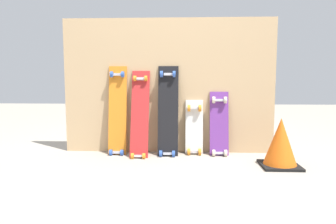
# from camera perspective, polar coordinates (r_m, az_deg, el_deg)

# --- Properties ---
(ground_plane) EXTENTS (12.00, 12.00, 0.00)m
(ground_plane) POSITION_cam_1_polar(r_m,az_deg,el_deg) (3.37, 0.06, -7.46)
(ground_plane) COLOR #A89E8E
(plywood_wall_panel) EXTENTS (2.22, 0.04, 1.41)m
(plywood_wall_panel) POSITION_cam_1_polar(r_m,az_deg,el_deg) (3.34, 0.11, 4.69)
(plywood_wall_panel) COLOR tan
(plywood_wall_panel) RESTS_ON ground
(skateboard_orange) EXTENTS (0.19, 0.20, 0.98)m
(skateboard_orange) POSITION_cam_1_polar(r_m,az_deg,el_deg) (3.33, -9.15, -0.25)
(skateboard_orange) COLOR orange
(skateboard_orange) RESTS_ON ground
(skateboard_red) EXTENTS (0.18, 0.32, 0.94)m
(skateboard_red) POSITION_cam_1_polar(r_m,az_deg,el_deg) (3.22, -5.13, -0.89)
(skateboard_red) COLOR #B22626
(skateboard_red) RESTS_ON ground
(skateboard_black) EXTENTS (0.21, 0.24, 0.98)m
(skateboard_black) POSITION_cam_1_polar(r_m,az_deg,el_deg) (3.24, -0.06, -0.33)
(skateboard_black) COLOR black
(skateboard_black) RESTS_ON ground
(skateboard_white) EXTENTS (0.18, 0.15, 0.63)m
(skateboard_white) POSITION_cam_1_polar(r_m,az_deg,el_deg) (3.30, 4.77, -3.26)
(skateboard_white) COLOR silver
(skateboard_white) RESTS_ON ground
(skateboard_purple) EXTENTS (0.19, 0.20, 0.71)m
(skateboard_purple) POSITION_cam_1_polar(r_m,az_deg,el_deg) (3.30, 9.26, -2.60)
(skateboard_purple) COLOR #6B338C
(skateboard_purple) RESTS_ON ground
(traffic_cone) EXTENTS (0.34, 0.34, 0.44)m
(traffic_cone) POSITION_cam_1_polar(r_m,az_deg,el_deg) (3.00, 19.72, -5.30)
(traffic_cone) COLOR black
(traffic_cone) RESTS_ON ground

